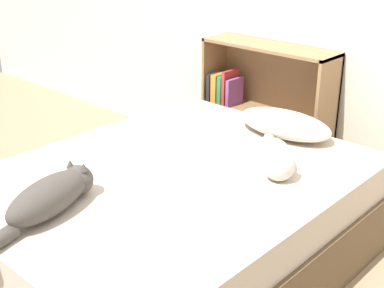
# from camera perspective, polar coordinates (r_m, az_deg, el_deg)

# --- Properties ---
(ground_plane) EXTENTS (8.00, 8.00, 0.00)m
(ground_plane) POSITION_cam_1_polar(r_m,az_deg,el_deg) (2.77, -2.01, -12.66)
(ground_plane) COLOR #997F60
(bed) EXTENTS (1.46, 1.86, 0.51)m
(bed) POSITION_cam_1_polar(r_m,az_deg,el_deg) (2.63, -2.08, -8.15)
(bed) COLOR brown
(bed) RESTS_ON ground_plane
(pillow) EXTENTS (0.55, 0.29, 0.13)m
(pillow) POSITION_cam_1_polar(r_m,az_deg,el_deg) (2.95, 9.82, 2.13)
(pillow) COLOR beige
(pillow) RESTS_ON bed
(cat_light) EXTENTS (0.38, 0.41, 0.17)m
(cat_light) POSITION_cam_1_polar(r_m,az_deg,el_deg) (2.53, 8.97, -1.43)
(cat_light) COLOR beige
(cat_light) RESTS_ON bed
(cat_dark) EXTENTS (0.27, 0.63, 0.16)m
(cat_dark) POSITION_cam_1_polar(r_m,az_deg,el_deg) (2.21, -14.78, -5.38)
(cat_dark) COLOR #47423D
(cat_dark) RESTS_ON bed
(bookshelf) EXTENTS (0.89, 0.26, 0.89)m
(bookshelf) POSITION_cam_1_polar(r_m,az_deg,el_deg) (3.56, 7.77, 3.80)
(bookshelf) COLOR #8E6B47
(bookshelf) RESTS_ON ground_plane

